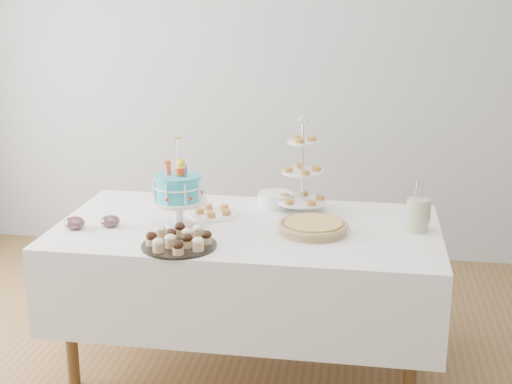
% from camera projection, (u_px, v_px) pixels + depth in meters
% --- Properties ---
extents(walls, '(5.04, 4.04, 2.70)m').
position_uv_depth(walls, '(235.00, 123.00, 3.15)').
color(walls, '#A0A3A5').
rests_on(walls, floor).
extents(table, '(1.92, 1.02, 0.77)m').
position_uv_depth(table, '(248.00, 267.00, 3.66)').
color(table, white).
rests_on(table, floor).
extents(birthday_cake, '(0.29, 0.29, 0.45)m').
position_uv_depth(birthday_cake, '(178.00, 202.00, 3.56)').
color(birthday_cake, white).
rests_on(birthday_cake, table).
extents(cupcake_tray, '(0.35, 0.35, 0.08)m').
position_uv_depth(cupcake_tray, '(179.00, 239.00, 3.29)').
color(cupcake_tray, black).
rests_on(cupcake_tray, table).
extents(pie, '(0.35, 0.35, 0.05)m').
position_uv_depth(pie, '(313.00, 227.00, 3.48)').
color(pie, tan).
rests_on(pie, table).
extents(tiered_stand, '(0.27, 0.27, 0.52)m').
position_uv_depth(tiered_stand, '(302.00, 172.00, 3.76)').
color(tiered_stand, silver).
rests_on(tiered_stand, table).
extents(plate_stack, '(0.20, 0.20, 0.08)m').
position_uv_depth(plate_stack, '(276.00, 200.00, 3.89)').
color(plate_stack, white).
rests_on(plate_stack, table).
extents(pastry_plate, '(0.26, 0.26, 0.04)m').
position_uv_depth(pastry_plate, '(214.00, 212.00, 3.75)').
color(pastry_plate, white).
rests_on(pastry_plate, table).
extents(jam_bowl_a, '(0.11, 0.11, 0.06)m').
position_uv_depth(jam_bowl_a, '(74.00, 223.00, 3.54)').
color(jam_bowl_a, silver).
rests_on(jam_bowl_a, table).
extents(jam_bowl_b, '(0.10, 0.10, 0.06)m').
position_uv_depth(jam_bowl_b, '(110.00, 221.00, 3.57)').
color(jam_bowl_b, silver).
rests_on(jam_bowl_b, table).
extents(utensil_pitcher, '(0.12, 0.11, 0.25)m').
position_uv_depth(utensil_pitcher, '(418.00, 214.00, 3.49)').
color(utensil_pitcher, beige).
rests_on(utensil_pitcher, table).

